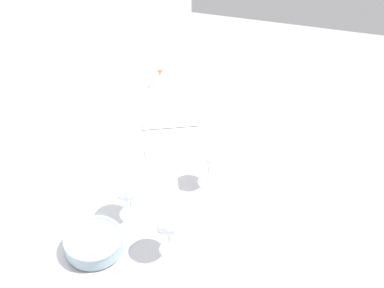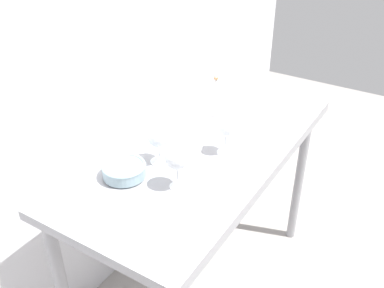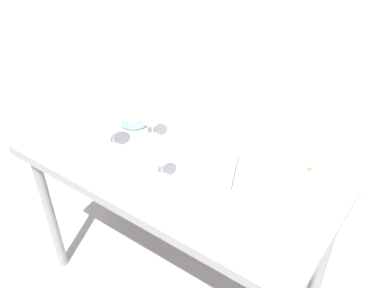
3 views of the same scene
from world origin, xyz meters
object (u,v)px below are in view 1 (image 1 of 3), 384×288
at_px(open_notebook, 171,129).
at_px(tasting_bowl, 94,242).
at_px(wine_glass_far_left, 129,187).
at_px(wine_glass_near_left, 168,220).
at_px(decanter_funnel, 160,78).
at_px(tasting_sheet_upper, 140,180).
at_px(wine_glass_near_center, 208,156).

height_order(open_notebook, tasting_bowl, tasting_bowl).
distance_m(wine_glass_far_left, wine_glass_near_left, 0.18).
bearing_deg(decanter_funnel, wine_glass_far_left, -169.16).
bearing_deg(tasting_sheet_upper, wine_glass_far_left, 169.05).
xyz_separation_m(tasting_sheet_upper, decanter_funnel, (0.55, 0.11, 0.04)).
relative_size(wine_glass_far_left, wine_glass_near_left, 0.96).
relative_size(wine_glass_far_left, decanter_funnel, 1.42).
xyz_separation_m(wine_glass_near_center, wine_glass_far_left, (-0.19, 0.19, -0.00)).
bearing_deg(decanter_funnel, open_notebook, -154.25).
relative_size(wine_glass_near_center, wine_glass_near_left, 0.93).
bearing_deg(tasting_sheet_upper, wine_glass_near_center, -99.14).
bearing_deg(tasting_sheet_upper, wine_glass_near_left, -165.25).
height_order(wine_glass_near_left, decanter_funnel, wine_glass_near_left).
bearing_deg(wine_glass_far_left, tasting_sheet_upper, 10.08).
bearing_deg(wine_glass_near_center, tasting_bowl, 144.72).
xyz_separation_m(wine_glass_near_center, decanter_funnel, (0.50, 0.32, -0.08)).
bearing_deg(wine_glass_near_center, decanter_funnel, 32.80).
height_order(wine_glass_near_center, tasting_bowl, wine_glass_near_center).
height_order(wine_glass_near_center, open_notebook, wine_glass_near_center).
distance_m(tasting_sheet_upper, decanter_funnel, 0.56).
bearing_deg(wine_glass_far_left, wine_glass_near_center, -44.42).
bearing_deg(tasting_sheet_upper, open_notebook, -25.22).
distance_m(open_notebook, tasting_sheet_upper, 0.28).
height_order(wine_glass_far_left, wine_glass_near_left, wine_glass_near_left).
bearing_deg(wine_glass_near_left, decanter_funnel, 19.73).
height_order(wine_glass_far_left, tasting_bowl, wine_glass_far_left).
height_order(wine_glass_near_center, wine_glass_far_left, wine_glass_far_left).
relative_size(wine_glass_near_left, tasting_bowl, 1.05).
distance_m(open_notebook, tasting_bowl, 0.59).
xyz_separation_m(tasting_sheet_upper, tasting_bowl, (-0.30, 0.03, 0.03)).
height_order(wine_glass_near_center, tasting_sheet_upper, wine_glass_near_center).
bearing_deg(wine_glass_near_left, tasting_bowl, 104.50).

